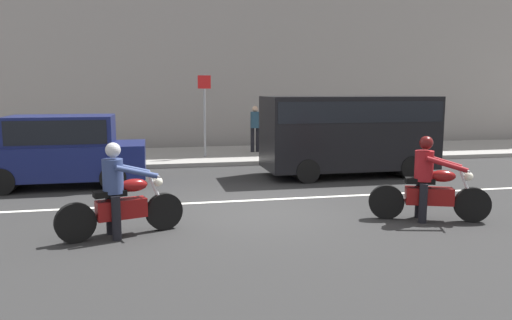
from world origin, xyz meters
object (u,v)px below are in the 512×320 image
(parked_hatchback_navy, at_px, (63,150))
(pedestrian_bystander, at_px, (255,125))
(parked_van_black, at_px, (349,130))
(motorcycle_with_rider_denim_blue, at_px, (120,198))
(motorcycle_with_rider_crimson, at_px, (429,186))
(street_sign_post, at_px, (205,108))

(parked_hatchback_navy, relative_size, pedestrian_bystander, 2.39)
(parked_van_black, xyz_separation_m, parked_hatchback_navy, (-7.67, -0.03, -0.37))
(motorcycle_with_rider_denim_blue, height_order, motorcycle_with_rider_crimson, motorcycle_with_rider_crimson)
(motorcycle_with_rider_crimson, xyz_separation_m, parked_van_black, (0.39, 4.88, 0.66))
(parked_hatchback_navy, bearing_deg, motorcycle_with_rider_denim_blue, -70.41)
(parked_van_black, height_order, street_sign_post, street_sign_post)
(parked_van_black, bearing_deg, motorcycle_with_rider_crimson, -94.62)
(parked_hatchback_navy, height_order, street_sign_post, street_sign_post)
(parked_hatchback_navy, distance_m, street_sign_post, 5.57)
(parked_van_black, relative_size, pedestrian_bystander, 2.83)
(pedestrian_bystander, bearing_deg, street_sign_post, -155.05)
(pedestrian_bystander, bearing_deg, motorcycle_with_rider_denim_blue, -114.51)
(street_sign_post, bearing_deg, motorcycle_with_rider_denim_blue, -105.35)
(motorcycle_with_rider_denim_blue, bearing_deg, street_sign_post, 74.65)
(motorcycle_with_rider_denim_blue, distance_m, motorcycle_with_rider_crimson, 5.61)
(motorcycle_with_rider_crimson, height_order, parked_hatchback_navy, parked_hatchback_navy)
(pedestrian_bystander, bearing_deg, parked_van_black, -69.62)
(motorcycle_with_rider_denim_blue, distance_m, pedestrian_bystander, 10.31)
(motorcycle_with_rider_crimson, distance_m, parked_hatchback_navy, 8.75)
(parked_van_black, bearing_deg, motorcycle_with_rider_denim_blue, -141.89)
(parked_van_black, distance_m, parked_hatchback_navy, 7.68)
(motorcycle_with_rider_crimson, relative_size, street_sign_post, 0.76)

